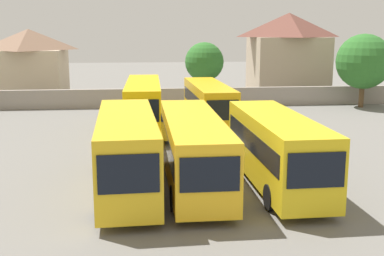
# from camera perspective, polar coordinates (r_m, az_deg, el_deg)

# --- Properties ---
(ground) EXTENTS (140.00, 140.00, 0.00)m
(ground) POSITION_cam_1_polar(r_m,az_deg,el_deg) (41.28, -2.21, 1.05)
(ground) COLOR slate
(depot_boundary_wall) EXTENTS (56.00, 0.50, 1.80)m
(depot_boundary_wall) POSITION_cam_1_polar(r_m,az_deg,el_deg) (47.37, -2.75, 3.49)
(depot_boundary_wall) COLOR gray
(depot_boundary_wall) RESTS_ON ground
(bus_1) EXTENTS (2.86, 10.36, 3.55)m
(bus_1) POSITION_cam_1_polar(r_m,az_deg,el_deg) (22.79, -7.48, -2.35)
(bus_1) COLOR gold
(bus_1) RESTS_ON ground
(bus_2) EXTENTS (2.63, 11.44, 3.28)m
(bus_2) POSITION_cam_1_polar(r_m,az_deg,el_deg) (23.69, 0.10, -2.07)
(bus_2) COLOR yellow
(bus_2) RESTS_ON ground
(bus_3) EXTENTS (2.75, 10.19, 3.38)m
(bus_3) POSITION_cam_1_polar(r_m,az_deg,el_deg) (23.71, 9.67, -2.10)
(bus_3) COLOR yellow
(bus_3) RESTS_ON ground
(bus_4) EXTENTS (2.71, 11.59, 3.53)m
(bus_4) POSITION_cam_1_polar(r_m,az_deg,el_deg) (36.90, -5.60, 2.94)
(bus_4) COLOR yellow
(bus_4) RESTS_ON ground
(bus_5) EXTENTS (2.75, 10.64, 3.31)m
(bus_5) POSITION_cam_1_polar(r_m,az_deg,el_deg) (37.36, 1.93, 2.91)
(bus_5) COLOR gold
(bus_5) RESTS_ON ground
(house_terrace_left) EXTENTS (7.43, 7.89, 7.33)m
(house_terrace_left) POSITION_cam_1_polar(r_m,az_deg,el_deg) (56.04, -18.08, 7.09)
(house_terrace_left) COLOR #C6B293
(house_terrace_left) RESTS_ON ground
(house_terrace_centre) EXTENTS (8.27, 7.07, 9.04)m
(house_terrace_centre) POSITION_cam_1_polar(r_m,az_deg,el_deg) (56.33, 10.93, 8.35)
(house_terrace_centre) COLOR tan
(house_terrace_centre) RESTS_ON ground
(tree_left_of_lot) EXTENTS (5.15, 5.15, 6.91)m
(tree_left_of_lot) POSITION_cam_1_polar(r_m,az_deg,el_deg) (49.61, 19.10, 7.21)
(tree_left_of_lot) COLOR brown
(tree_left_of_lot) RESTS_ON ground
(tree_behind_wall) EXTENTS (3.87, 3.87, 6.05)m
(tree_behind_wall) POSITION_cam_1_polar(r_m,az_deg,el_deg) (49.89, 1.43, 7.58)
(tree_behind_wall) COLOR brown
(tree_behind_wall) RESTS_ON ground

